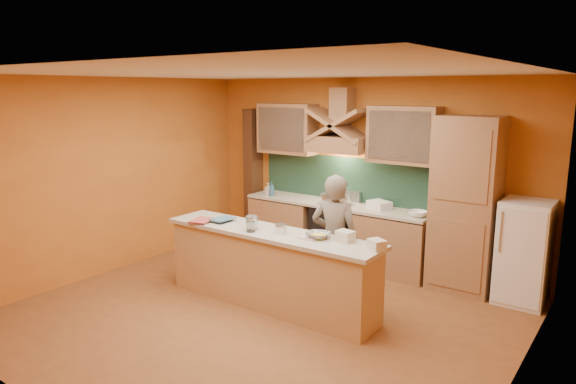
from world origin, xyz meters
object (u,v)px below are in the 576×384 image
Objects in this scene: person at (335,240)px; kitchen_scale at (281,230)px; fridge at (524,252)px; mixing_bowl at (318,235)px; stove at (335,233)px.

kitchen_scale is (-0.45, -0.50, 0.18)m from person.
fridge is 11.50× the size of kitchen_scale.
mixing_bowl is (0.47, 0.10, -0.01)m from kitchen_scale.
mixing_bowl is (0.84, -1.82, 0.53)m from stove.
fridge reaches higher than kitchen_scale.
kitchen_scale is (0.37, -1.92, 0.54)m from stove.
mixing_bowl reaches higher than stove.
kitchen_scale is at bearing -168.53° from mixing_bowl.
kitchen_scale is 0.48m from mixing_bowl.
fridge is at bearing -154.66° from person.
fridge is at bearing 44.41° from mixing_bowl.
stove is 3.24× the size of mixing_bowl.
person reaches higher than fridge.
fridge is 2.62m from mixing_bowl.
person is (0.82, -1.42, 0.37)m from stove.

